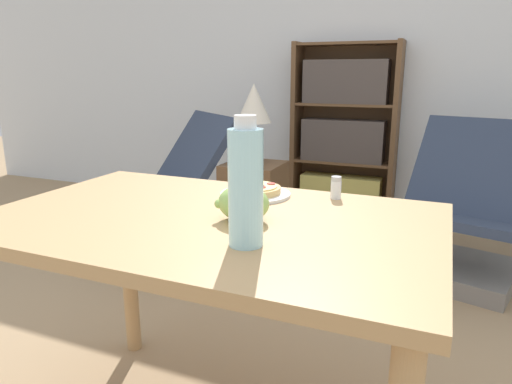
{
  "coord_description": "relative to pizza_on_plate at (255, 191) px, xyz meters",
  "views": [
    {
      "loc": [
        0.65,
        -1.05,
        1.13
      ],
      "look_at": [
        0.17,
        0.09,
        0.81
      ],
      "focal_mm": 32.0,
      "sensor_mm": 36.0,
      "label": 1
    }
  ],
  "objects": [
    {
      "name": "table_lamp",
      "position": [
        -0.51,
        1.2,
        0.17
      ],
      "size": [
        0.21,
        0.21,
        0.47
      ],
      "color": "#665B51",
      "rests_on": "side_table"
    },
    {
      "name": "wall_back",
      "position": [
        -0.1,
        2.37,
        0.53
      ],
      "size": [
        8.0,
        0.05,
        2.6
      ],
      "color": "silver",
      "rests_on": "ground_plane"
    },
    {
      "name": "salt_shaker",
      "position": [
        0.25,
        0.07,
        0.02
      ],
      "size": [
        0.03,
        0.03,
        0.07
      ],
      "color": "white",
      "rests_on": "dining_table"
    },
    {
      "name": "drink_bottle",
      "position": [
        0.15,
        -0.41,
        0.12
      ],
      "size": [
        0.08,
        0.08,
        0.29
      ],
      "color": "#A3DBEA",
      "rests_on": "dining_table"
    },
    {
      "name": "lounge_chair_far",
      "position": [
        0.68,
        1.4,
        -0.48
      ],
      "size": [
        0.83,
        0.91,
        0.88
      ],
      "rotation": [
        0.0,
        0.0,
        -0.27
      ],
      "color": "slate",
      "rests_on": "ground_plane"
    },
    {
      "name": "bookshelf",
      "position": [
        -0.19,
        2.22,
        -0.12
      ],
      "size": [
        0.8,
        0.25,
        1.37
      ],
      "color": "brown",
      "rests_on": "ground_plane"
    },
    {
      "name": "grape_bunch",
      "position": [
        0.07,
        -0.25,
        0.03
      ],
      "size": [
        0.14,
        0.11,
        0.1
      ],
      "color": "#93BC5B",
      "rests_on": "dining_table"
    },
    {
      "name": "lounge_chair_near",
      "position": [
        -1.08,
        1.12,
        -0.48
      ],
      "size": [
        0.95,
        1.01,
        0.88
      ],
      "rotation": [
        0.0,
        0.0,
        -0.69
      ],
      "color": "slate",
      "rests_on": "ground_plane"
    },
    {
      "name": "dining_table",
      "position": [
        -0.04,
        -0.25,
        -0.12
      ],
      "size": [
        1.24,
        0.78,
        0.75
      ],
      "color": "tan",
      "rests_on": "ground_plane"
    },
    {
      "name": "side_table",
      "position": [
        -0.51,
        1.2,
        -0.47
      ],
      "size": [
        0.34,
        0.34,
        0.61
      ],
      "color": "brown",
      "rests_on": "ground_plane"
    },
    {
      "name": "pizza_on_plate",
      "position": [
        0.0,
        0.0,
        0.0
      ],
      "size": [
        0.23,
        0.23,
        0.04
      ],
      "color": "white",
      "rests_on": "dining_table"
    }
  ]
}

